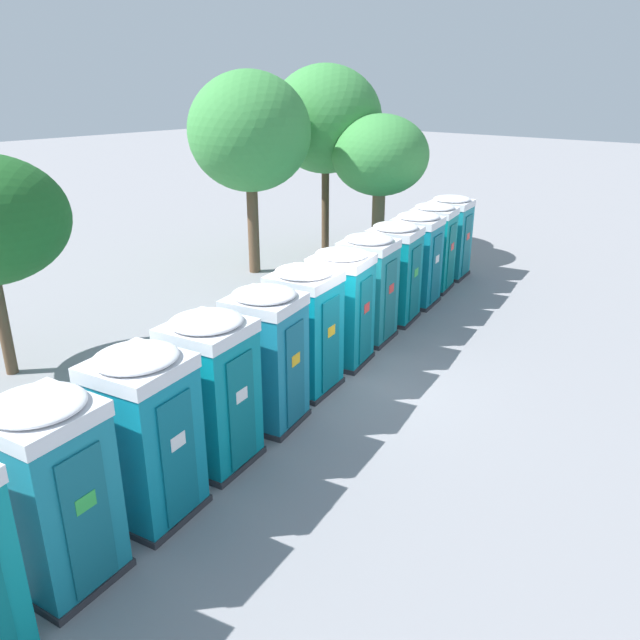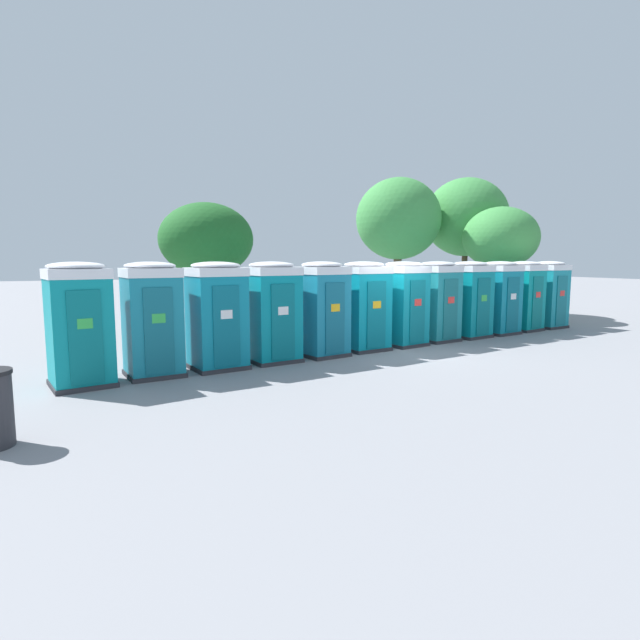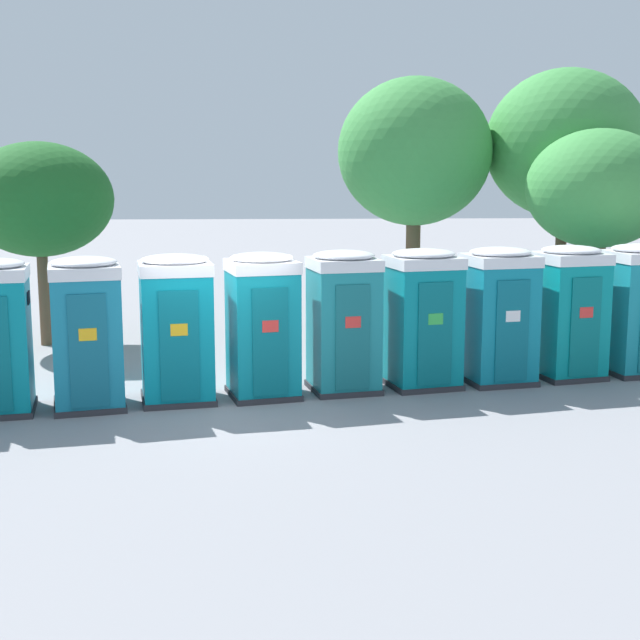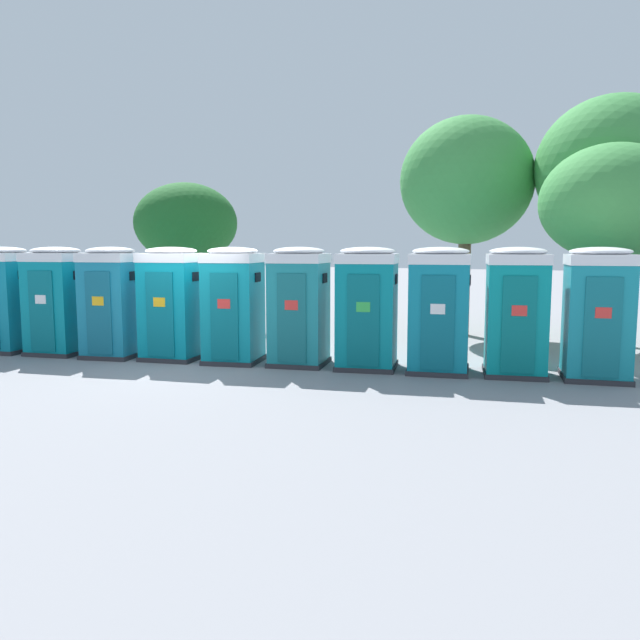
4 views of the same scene
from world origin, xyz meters
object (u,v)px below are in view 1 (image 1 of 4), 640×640
Objects in this scene: street_tree_0 at (250,133)px; portapotty_11 at (449,236)px; portapotty_5 at (305,329)px; portapotty_4 at (266,357)px; portapotty_2 at (145,434)px; portapotty_6 at (341,307)px; portapotty_9 at (416,259)px; portapotty_7 at (368,287)px; street_tree_2 at (326,120)px; portapotty_8 at (394,272)px; portapotty_3 at (211,390)px; portapotty_10 at (432,246)px; portapotty_1 at (53,491)px; street_tree_1 at (380,156)px.

portapotty_11 is at bearing -54.23° from street_tree_0.
portapotty_4 is at bearing -166.05° from portapotty_5.
portapotty_4 is (2.92, 0.53, 0.00)m from portapotty_2.
portapotty_6 and portapotty_9 have the same top height.
street_tree_2 is (5.95, 6.20, 3.28)m from portapotty_7.
portapotty_2 is 1.00× the size of portapotty_11.
portapotty_2 is at bearing -168.91° from portapotty_8.
portapotty_6 is 4.45m from portapotty_9.
street_tree_0 is (-0.71, 5.62, 3.08)m from portapotty_9.
portapotty_3 and portapotty_9 have the same top height.
portapotty_2 is 0.41× the size of street_tree_0.
portapotty_10 is (8.73, 1.76, -0.00)m from portapotty_4.
portapotty_7 and portapotty_8 have the same top height.
portapotty_3 is at bearing -169.15° from portapotty_11.
portapotty_1 is 0.41× the size of street_tree_0.
portapotty_10 is at bearing 11.37° from portapotty_4.
portapotty_3 is 11.26m from street_tree_0.
portapotty_6 is 1.00× the size of portapotty_7.
portapotty_2 is 13.35m from portapotty_11.
portapotty_11 is at bearing 10.38° from portapotty_7.
portapotty_3 is 0.40× the size of street_tree_2.
portapotty_4 is at bearing -154.98° from street_tree_1.
portapotty_5 is (4.36, 0.89, -0.00)m from portapotty_2.
portapotty_4 is at bearing -168.55° from portapotty_8.
portapotty_1 is at bearing -169.64° from portapotty_3.
portapotty_4 is (4.39, 0.76, 0.00)m from portapotty_1.
portapotty_6 is 7.42m from portapotty_11.
portapotty_3 is at bearing -168.69° from portapotty_7.
street_tree_2 is (0.12, 5.13, 3.28)m from portapotty_11.
portapotty_4 and portapotty_8 have the same top height.
portapotty_6 and portapotty_7 have the same top height.
portapotty_8 is at bearing 10.77° from portapotty_1.
portapotty_6 is 1.00× the size of portapotty_9.
portapotty_5 is at bearing -169.75° from portapotty_9.
street_tree_2 is (14.69, 7.89, 3.28)m from portapotty_1.
portapotty_1 is 1.00× the size of portapotty_9.
portapotty_3 is (2.92, 0.53, -0.00)m from portapotty_1.
portapotty_3 is 0.41× the size of street_tree_0.
portapotty_1 is 1.49m from portapotty_2.
portapotty_11 is (11.66, 2.23, 0.00)m from portapotty_3.
portapotty_4 is 2.97m from portapotty_6.
portapotty_7 is 7.48m from street_tree_1.
portapotty_5 is 1.00× the size of portapotty_6.
portapotty_9 is at bearing 10.99° from portapotty_4.
portapotty_9 is at bearing 10.55° from portapotty_6.
portapotty_3 is 1.00× the size of portapotty_4.
portapotty_3 and portapotty_5 have the same top height.
portapotty_1 is 13.80m from street_tree_0.
portapotty_3 and portapotty_10 have the same top height.
portapotty_3 is 13.03m from street_tree_1.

